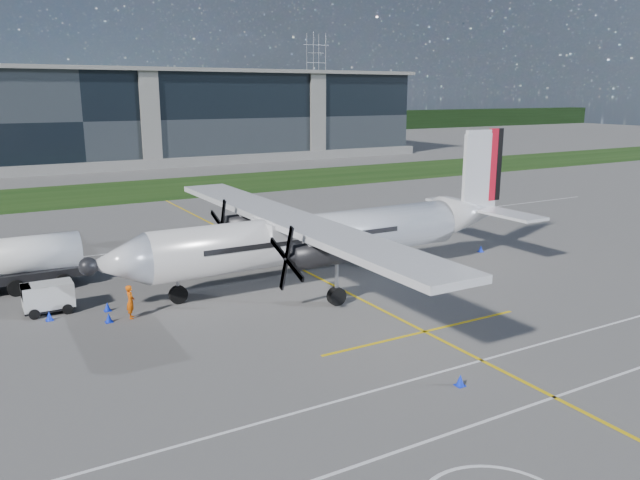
# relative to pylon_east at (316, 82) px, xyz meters

# --- Properties ---
(ground) EXTENTS (400.00, 400.00, 0.00)m
(ground) POSITION_rel_pylon_east_xyz_m (-85.00, -110.00, -15.00)
(ground) COLOR #5C5957
(ground) RESTS_ON ground
(grass_strip) EXTENTS (400.00, 18.00, 0.04)m
(grass_strip) POSITION_rel_pylon_east_xyz_m (-85.00, -102.00, -14.98)
(grass_strip) COLOR #15340E
(grass_strip) RESTS_ON ground
(terminal_building) EXTENTS (120.00, 20.00, 15.00)m
(terminal_building) POSITION_rel_pylon_east_xyz_m (-85.00, -70.00, -7.50)
(terminal_building) COLOR black
(terminal_building) RESTS_ON ground
(tree_line) EXTENTS (400.00, 6.00, 6.00)m
(tree_line) POSITION_rel_pylon_east_xyz_m (-85.00, -10.00, -12.00)
(tree_line) COLOR black
(tree_line) RESTS_ON ground
(pylon_east) EXTENTS (9.00, 4.60, 30.00)m
(pylon_east) POSITION_rel_pylon_east_xyz_m (0.00, 0.00, 0.00)
(pylon_east) COLOR gray
(pylon_east) RESTS_ON ground
(yellow_taxiway_centerline) EXTENTS (0.20, 70.00, 0.01)m
(yellow_taxiway_centerline) POSITION_rel_pylon_east_xyz_m (-82.00, -140.00, -14.99)
(yellow_taxiway_centerline) COLOR yellow
(yellow_taxiway_centerline) RESTS_ON ground
(white_lane_line) EXTENTS (90.00, 0.15, 0.01)m
(white_lane_line) POSITION_rel_pylon_east_xyz_m (-85.00, -164.00, -14.99)
(white_lane_line) COLOR white
(white_lane_line) RESTS_ON ground
(turboprop_aircraft) EXTENTS (29.58, 30.67, 9.20)m
(turboprop_aircraft) POSITION_rel_pylon_east_xyz_m (-81.56, -145.61, -10.40)
(turboprop_aircraft) COLOR white
(turboprop_aircraft) RESTS_ON ground
(baggage_tug) EXTENTS (2.76, 1.65, 1.65)m
(baggage_tug) POSITION_rel_pylon_east_xyz_m (-98.00, -143.55, -14.17)
(baggage_tug) COLOR silver
(baggage_tug) RESTS_ON ground
(ground_crew_person) EXTENTS (0.79, 0.97, 2.09)m
(ground_crew_person) POSITION_rel_pylon_east_xyz_m (-94.32, -146.66, -13.95)
(ground_crew_person) COLOR #F25907
(ground_crew_person) RESTS_ON ground
(safety_cone_tail) EXTENTS (0.36, 0.36, 0.50)m
(safety_cone_tail) POSITION_rel_pylon_east_xyz_m (-68.01, -145.41, -14.75)
(safety_cone_tail) COLOR #0D2AE7
(safety_cone_tail) RESTS_ON ground
(safety_cone_nose_stbd) EXTENTS (0.36, 0.36, 0.50)m
(safety_cone_nose_stbd) POSITION_rel_pylon_east_xyz_m (-95.20, -144.89, -14.75)
(safety_cone_nose_stbd) COLOR #0D2AE7
(safety_cone_nose_stbd) RESTS_ON ground
(safety_cone_fwd) EXTENTS (0.36, 0.36, 0.50)m
(safety_cone_fwd) POSITION_rel_pylon_east_xyz_m (-98.17, -144.88, -14.75)
(safety_cone_fwd) COLOR #0D2AE7
(safety_cone_fwd) RESTS_ON ground
(safety_cone_nose_port) EXTENTS (0.36, 0.36, 0.50)m
(safety_cone_nose_port) POSITION_rel_pylon_east_xyz_m (-95.50, -146.71, -14.75)
(safety_cone_nose_port) COLOR #0D2AE7
(safety_cone_nose_port) RESTS_ON ground
(safety_cone_portwing) EXTENTS (0.36, 0.36, 0.50)m
(safety_cone_portwing) POSITION_rel_pylon_east_xyz_m (-84.54, -161.38, -14.75)
(safety_cone_portwing) COLOR #0D2AE7
(safety_cone_portwing) RESTS_ON ground
(safety_cone_stbdwing) EXTENTS (0.36, 0.36, 0.50)m
(safety_cone_stbdwing) POSITION_rel_pylon_east_xyz_m (-84.82, -130.09, -14.75)
(safety_cone_stbdwing) COLOR #0D2AE7
(safety_cone_stbdwing) RESTS_ON ground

